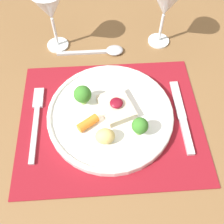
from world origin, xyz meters
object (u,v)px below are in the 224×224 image
Objects in this scene: wine_glass_near at (166,4)px; fork at (36,117)px; knife at (183,120)px; spoon at (106,51)px; dinner_plate at (112,114)px; wine_glass_far at (50,8)px.

fork is at bearing -143.57° from wine_glass_near.
spoon is at bearing 126.83° from knife.
dinner_plate reaches higher than knife.
wine_glass_far reaches higher than dinner_plate.
dinner_plate is at bearing -61.21° from wine_glass_far.
wine_glass_far is (0.04, 0.24, 0.12)m from fork.
wine_glass_near is 0.99× the size of wine_glass_far.
knife is at bearing -5.92° from fork.
fork is at bearing -98.92° from wine_glass_far.
knife reaches higher than fork.
spoon is at bearing 90.85° from dinner_plate.
spoon is (-0.00, 0.22, -0.01)m from dinner_plate.
fork is at bearing -126.41° from spoon.
wine_glass_near is at bearing 58.75° from dinner_plate.
wine_glass_near is (-0.01, 0.27, 0.12)m from knife.
fork is 0.34m from knife.
fork is at bearing 176.64° from knife.
fork is 1.00× the size of knife.
wine_glass_near is (0.33, 0.24, 0.12)m from fork.
dinner_plate reaches higher than spoon.
dinner_plate is at bearing 174.14° from knife.
spoon reaches higher than fork.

